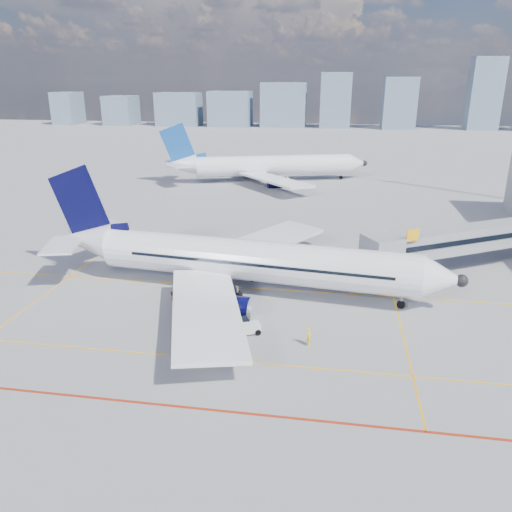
{
  "coord_description": "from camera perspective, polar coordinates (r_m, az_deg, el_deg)",
  "views": [
    {
      "loc": [
        7.81,
        -38.09,
        20.05
      ],
      "look_at": [
        0.59,
        6.59,
        4.0
      ],
      "focal_mm": 35.0,
      "sensor_mm": 36.0,
      "label": 1
    }
  ],
  "objects": [
    {
      "name": "ground",
      "position": [
        43.75,
        -2.16,
        -7.77
      ],
      "size": [
        420.0,
        420.0,
        0.0
      ],
      "primitive_type": "plane",
      "color": "gray",
      "rests_on": "ground"
    },
    {
      "name": "baggage_tug",
      "position": [
        41.89,
        -1.08,
        -8.03
      ],
      "size": [
        2.3,
        1.89,
        1.4
      ],
      "rotation": [
        0.0,
        0.0,
        0.4
      ],
      "color": "silver",
      "rests_on": "ground"
    },
    {
      "name": "belt_loader",
      "position": [
        48.64,
        -7.11,
        -4.21
      ],
      "size": [
        5.59,
        3.44,
        2.3
      ],
      "rotation": [
        0.0,
        0.0,
        0.43
      ],
      "color": "black",
      "rests_on": "ground"
    },
    {
      "name": "main_aircraft",
      "position": [
        49.34,
        -2.14,
        -0.44
      ],
      "size": [
        41.88,
        36.42,
        12.26
      ],
      "rotation": [
        0.0,
        0.0,
        -0.11
      ],
      "color": "silver",
      "rests_on": "ground"
    },
    {
      "name": "second_aircraft",
      "position": [
        104.46,
        1.09,
        10.25
      ],
      "size": [
        41.94,
        35.8,
        12.55
      ],
      "rotation": [
        0.0,
        0.0,
        0.3
      ],
      "color": "silver",
      "rests_on": "ground"
    },
    {
      "name": "distant_skyline",
      "position": [
        228.35,
        10.93,
        16.76
      ],
      "size": [
        246.56,
        14.68,
        28.77
      ],
      "color": "slate",
      "rests_on": "ground"
    },
    {
      "name": "apron_markings",
      "position": [
        40.5,
        -4.07,
        -10.19
      ],
      "size": [
        90.0,
        35.12,
        0.01
      ],
      "color": "#FFA90D",
      "rests_on": "ground"
    },
    {
      "name": "ramp_worker",
      "position": [
        40.32,
        6.07,
        -9.17
      ],
      "size": [
        0.38,
        0.57,
        1.53
      ],
      "primitive_type": "imported",
      "rotation": [
        0.0,
        0.0,
        1.54
      ],
      "color": "yellow",
      "rests_on": "ground"
    },
    {
      "name": "jet_bridge",
      "position": [
        59.48,
        24.1,
        1.87
      ],
      "size": [
        23.55,
        15.78,
        6.3
      ],
      "color": "gray",
      "rests_on": "ground"
    },
    {
      "name": "cargo_dolly",
      "position": [
        41.63,
        -4.58,
        -7.52
      ],
      "size": [
        4.09,
        2.31,
        2.12
      ],
      "rotation": [
        0.0,
        0.0,
        -0.16
      ],
      "color": "black",
      "rests_on": "ground"
    }
  ]
}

